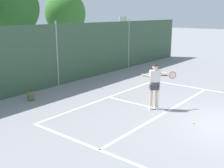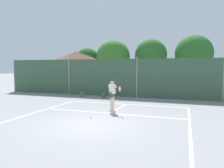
% 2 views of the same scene
% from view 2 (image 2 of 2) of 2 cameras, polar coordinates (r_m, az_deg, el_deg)
% --- Properties ---
extents(ground_plane, '(120.00, 120.00, 0.00)m').
position_cam_2_polar(ground_plane, '(9.55, -5.53, -11.02)').
color(ground_plane, gray).
extents(court_markings, '(8.30, 11.10, 0.01)m').
position_cam_2_polar(court_markings, '(10.12, -3.97, -10.08)').
color(court_markings, white).
rests_on(court_markings, ground).
extents(chainlink_fence, '(26.09, 0.09, 3.40)m').
position_cam_2_polar(chainlink_fence, '(17.79, 6.73, 1.59)').
color(chainlink_fence, '#38563D').
rests_on(chainlink_fence, ground).
extents(clubhouse_building, '(6.88, 5.50, 4.31)m').
position_cam_2_polar(clubhouse_building, '(24.44, -9.83, 3.82)').
color(clubhouse_building, beige).
rests_on(clubhouse_building, ground).
extents(treeline_backdrop, '(24.85, 4.35, 6.55)m').
position_cam_2_polar(treeline_backdrop, '(28.73, 12.50, 7.32)').
color(treeline_backdrop, brown).
rests_on(treeline_backdrop, ground).
extents(tennis_player, '(1.12, 1.00, 1.85)m').
position_cam_2_polar(tennis_player, '(12.14, 0.11, -2.26)').
color(tennis_player, silver).
rests_on(tennis_player, ground).
extents(tennis_ball, '(0.07, 0.07, 0.07)m').
position_cam_2_polar(tennis_ball, '(10.79, -5.76, -8.99)').
color(tennis_ball, '#CCE033').
rests_on(tennis_ball, ground).
extents(backpack_grey, '(0.29, 0.26, 0.46)m').
position_cam_2_polar(backpack_grey, '(18.32, -8.07, -2.83)').
color(backpack_grey, slate).
rests_on(backpack_grey, ground).
extents(backpack_olive, '(0.33, 0.33, 0.46)m').
position_cam_2_polar(backpack_olive, '(17.61, -2.22, -3.10)').
color(backpack_olive, '#566038').
rests_on(backpack_olive, ground).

